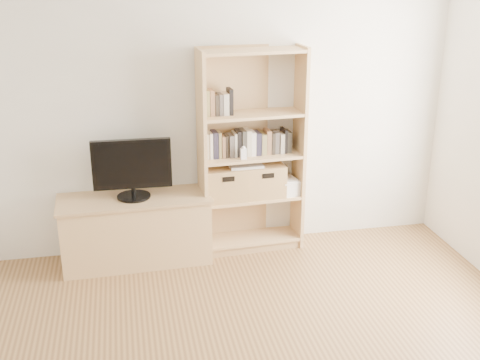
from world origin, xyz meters
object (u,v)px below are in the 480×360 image
object	(u,v)px
tv_stand	(136,231)
television	(132,169)
basket_right	(263,180)
baby_monitor	(243,154)
basket_left	(225,183)
laptop	(245,165)
bookshelf	(252,153)

from	to	relation	value
tv_stand	television	distance (m)	0.59
basket_right	baby_monitor	bearing A→B (deg)	-154.51
basket_left	laptop	xyz separation A→B (m)	(0.19, -0.00, 0.16)
bookshelf	basket_right	distance (m)	0.29
bookshelf	television	size ratio (longest dim) A/B	2.78
bookshelf	laptop	xyz separation A→B (m)	(-0.06, -0.02, -0.11)
tv_stand	laptop	world-z (taller)	laptop
tv_stand	laptop	distance (m)	1.14
baby_monitor	basket_left	xyz separation A→B (m)	(-0.15, 0.09, -0.30)
basket_left	laptop	distance (m)	0.25
basket_right	basket_left	bearing A→B (deg)	-178.85
television	laptop	world-z (taller)	television
tv_stand	basket_left	size ratio (longest dim) A/B	3.54
tv_stand	bookshelf	xyz separation A→B (m)	(1.07, 0.08, 0.64)
basket_left	bookshelf	bearing A→B (deg)	2.53
baby_monitor	basket_left	bearing A→B (deg)	146.20
television	basket_left	world-z (taller)	television
basket_left	laptop	world-z (taller)	laptop
tv_stand	baby_monitor	distance (m)	1.18
baby_monitor	laptop	xyz separation A→B (m)	(0.04, 0.09, -0.13)
tv_stand	bookshelf	size ratio (longest dim) A/B	0.69
basket_right	laptop	world-z (taller)	laptop
bookshelf	television	distance (m)	1.07
baby_monitor	laptop	bearing A→B (deg)	64.31
television	basket_left	size ratio (longest dim) A/B	1.86
tv_stand	basket_left	world-z (taller)	basket_left
bookshelf	laptop	world-z (taller)	bookshelf
bookshelf	basket_right	size ratio (longest dim) A/B	5.20
television	basket_left	bearing A→B (deg)	4.90
television	laptop	xyz separation A→B (m)	(1.01, 0.05, -0.05)
baby_monitor	laptop	distance (m)	0.16
bookshelf	tv_stand	bearing A→B (deg)	-179.58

